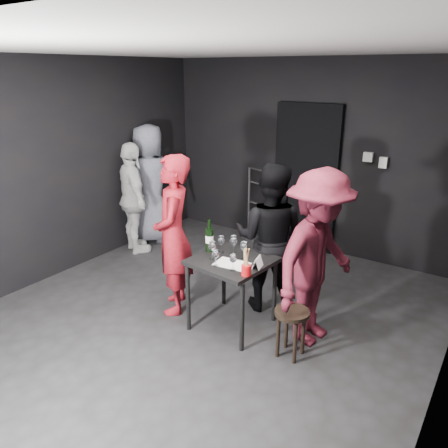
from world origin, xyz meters
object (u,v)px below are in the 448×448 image
Objects in this scene: hand_truck at (256,226)px; man_maroon at (318,246)px; server_red at (173,224)px; stool at (292,321)px; woman_black at (270,232)px; bystander_grey at (149,173)px; tasting_table at (232,268)px; bystander_cream at (133,195)px; breadstick_cup at (246,262)px; wine_bottle at (209,239)px.

hand_truck is 2.85m from man_maroon.
hand_truck is at bearing 151.95° from server_red.
stool is at bearing 51.24° from server_red.
bystander_grey is at bearing -31.50° from woman_black.
hand_truck is 1.84m from bystander_grey.
tasting_table is at bearing 63.99° from woman_black.
bystander_cream is 6.09× the size of breadstick_cup.
breadstick_cup is (0.61, -0.27, -0.01)m from wine_bottle.
breadstick_cup is at bearing 143.86° from man_maroon.
tasting_table is 1.60× the size of stool.
server_red reaches higher than stool.
tasting_table is 0.79m from server_red.
breadstick_cup is at bearing 44.44° from server_red.
bystander_cream is 2.78m from breadstick_cup.
stool is at bearing 13.15° from breadstick_cup.
woman_black is at bearing 132.04° from stool.
server_red reaches higher than breadstick_cup.
tasting_table is 2.42m from bystander_cream.
bystander_grey is (-1.30, -0.97, 0.86)m from hand_truck.
tasting_table is 0.35× the size of bystander_grey.
tasting_table is at bearing -50.18° from hand_truck.
stool is 0.22× the size of bystander_grey.
woman_black reaches higher than bystander_cream.
stool is 1.38× the size of wine_bottle.
bystander_cream is 2.11m from wine_bottle.
woman_black is 2.58m from bystander_grey.
woman_black is (1.16, -1.74, 0.68)m from hand_truck.
tasting_table is 0.44m from breadstick_cup.
hand_truck is at bearing -168.40° from bystander_grey.
hand_truck is 4.00× the size of breadstick_cup.
hand_truck is 0.66× the size of bystander_cream.
man_maroon is 7.06× the size of breadstick_cup.
bystander_grey reaches higher than woman_black.
tasting_table is 0.89m from man_maroon.
bystander_cream is at bearing 158.86° from tasting_table.
stool is 1.17m from wine_bottle.
tasting_table is 0.42× the size of woman_black.
bystander_grey reaches higher than tasting_table.
bystander_grey reaches higher than stool.
stool is 0.24× the size of man_maroon.
stool is at bearing 129.55° from bystander_grey.
server_red is at bearing 170.47° from breadstick_cup.
bystander_grey is 3.07m from breadstick_cup.
server_red is 1.01× the size of man_maroon.
stool is at bearing -9.81° from tasting_table.
woman_black reaches higher than wine_bottle.
bystander_cream is (-1.54, 0.93, -0.15)m from server_red.
bystander_cream is (-1.21, -1.43, 0.64)m from hand_truck.
man_maroon reaches higher than woman_black.
woman_black is 0.90× the size of man_maroon.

